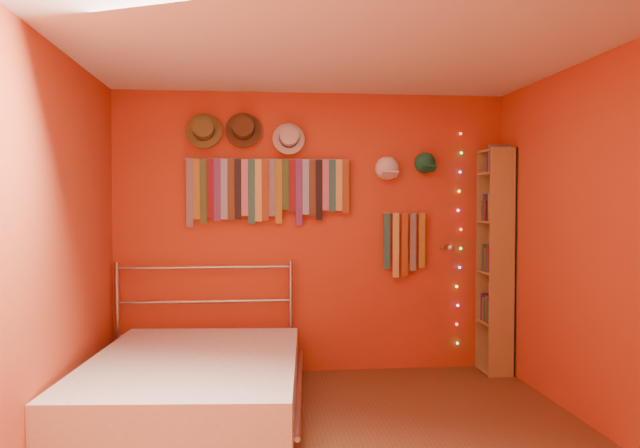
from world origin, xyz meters
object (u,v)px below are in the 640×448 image
object	(u,v)px
bookshelf	(500,259)
reading_lamp	(449,248)
bed	(194,386)
tie_rack	(266,187)

from	to	relation	value
bookshelf	reading_lamp	bearing A→B (deg)	179.96
bookshelf	bed	bearing A→B (deg)	-160.22
reading_lamp	bed	world-z (taller)	reading_lamp
tie_rack	reading_lamp	bearing A→B (deg)	-5.48
tie_rack	bed	size ratio (longest dim) A/B	0.67
reading_lamp	bookshelf	size ratio (longest dim) A/B	0.14
reading_lamp	bed	xyz separation A→B (m)	(-2.14, -0.94, -0.89)
reading_lamp	bookshelf	distance (m)	0.47
bed	bookshelf	bearing A→B (deg)	24.55
reading_lamp	tie_rack	bearing A→B (deg)	174.52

